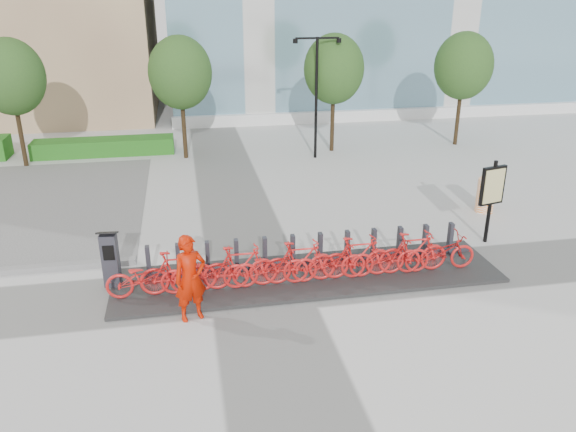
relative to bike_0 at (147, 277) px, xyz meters
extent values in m
plane|color=beige|center=(2.60, 0.05, -0.57)|extent=(120.00, 120.00, 0.00)
cube|color=#176A1A|center=(-2.40, 13.25, -0.22)|extent=(6.00, 1.20, 0.70)
cylinder|color=#322512|center=(-5.40, 12.05, 0.93)|extent=(0.18, 0.18, 3.00)
ellipsoid|color=#24461D|center=(-5.40, 12.05, 3.03)|extent=(2.60, 2.60, 2.99)
cylinder|color=#322512|center=(1.10, 12.05, 0.93)|extent=(0.18, 0.18, 3.00)
ellipsoid|color=#24461D|center=(1.10, 12.05, 3.03)|extent=(2.60, 2.60, 2.99)
cylinder|color=#322512|center=(7.60, 12.05, 0.93)|extent=(0.18, 0.18, 3.00)
ellipsoid|color=#24461D|center=(7.60, 12.05, 3.03)|extent=(2.60, 2.60, 2.99)
cylinder|color=#322512|center=(13.60, 12.05, 0.93)|extent=(0.18, 0.18, 3.00)
ellipsoid|color=#24461D|center=(13.60, 12.05, 3.03)|extent=(2.60, 2.60, 2.99)
cylinder|color=black|center=(6.60, 11.05, 1.93)|extent=(0.12, 0.12, 5.00)
cube|color=black|center=(6.15, 11.05, 4.38)|extent=(0.90, 0.08, 0.08)
cube|color=black|center=(7.05, 11.05, 4.38)|extent=(0.90, 0.08, 0.08)
cylinder|color=black|center=(5.70, 11.05, 4.28)|extent=(0.20, 0.20, 0.18)
cylinder|color=black|center=(7.50, 11.05, 4.28)|extent=(0.20, 0.20, 0.18)
cube|color=#272727|center=(3.90, 0.35, -0.53)|extent=(9.60, 2.40, 0.08)
imported|color=red|center=(0.00, 0.00, 0.00)|extent=(1.85, 0.64, 0.97)
imported|color=red|center=(0.72, 0.00, 0.05)|extent=(1.79, 0.51, 1.08)
imported|color=red|center=(1.44, 0.00, 0.00)|extent=(1.85, 0.64, 0.97)
imported|color=red|center=(2.16, 0.00, 0.05)|extent=(1.79, 0.51, 1.08)
imported|color=red|center=(2.88, 0.00, 0.00)|extent=(1.85, 0.64, 0.97)
imported|color=red|center=(3.60, 0.00, 0.05)|extent=(1.79, 0.51, 1.08)
imported|color=red|center=(4.32, 0.00, 0.00)|extent=(1.85, 0.64, 0.97)
imported|color=red|center=(5.04, 0.00, 0.05)|extent=(1.79, 0.51, 1.08)
imported|color=red|center=(5.76, 0.00, 0.00)|extent=(1.85, 0.64, 0.97)
imported|color=red|center=(6.48, 0.00, 0.05)|extent=(1.79, 0.51, 1.08)
imported|color=red|center=(7.20, 0.00, 0.00)|extent=(1.85, 0.64, 0.97)
cube|color=#2A2A33|center=(-0.85, 0.70, 0.18)|extent=(0.40, 0.35, 1.32)
cube|color=black|center=(-0.85, 0.70, 0.88)|extent=(0.48, 0.41, 0.17)
cube|color=black|center=(-0.85, 0.53, 0.43)|extent=(0.27, 0.05, 0.37)
imported|color=#B31400|center=(0.99, -1.04, 0.41)|extent=(0.83, 0.68, 1.95)
cylinder|color=#FF6800|center=(10.51, 3.73, -0.01)|extent=(0.64, 0.64, 1.11)
cylinder|color=black|center=(9.34, 1.52, 0.63)|extent=(0.11, 0.11, 2.40)
cube|color=black|center=(9.34, 1.52, 1.13)|extent=(0.79, 0.30, 1.09)
cube|color=#C9BE79|center=(9.34, 1.46, 1.13)|extent=(0.66, 0.19, 0.96)
camera|label=1|loc=(1.06, -11.84, 6.05)|focal=35.00mm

